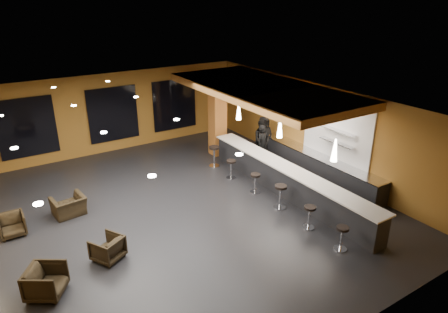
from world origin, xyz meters
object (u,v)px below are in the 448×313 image
bar_counter (286,181)px  armchair_b (108,248)px  column (217,116)px  bar_stool_1 (309,214)px  armchair_a (46,282)px  armchair_c (12,225)px  staff_a (263,145)px  bar_stool_4 (231,167)px  pendant_0 (335,150)px  pendant_1 (280,128)px  staff_c (264,136)px  bar_stool_3 (255,181)px  bar_stool_0 (342,235)px  bar_stool_5 (214,154)px  bar_stool_2 (280,194)px  staff_b (262,140)px  prep_counter (317,166)px  armchair_d (69,206)px  pendant_2 (239,111)px

bar_counter → armchair_b: size_ratio=10.75×
column → bar_stool_1: size_ratio=4.75×
bar_counter → armchair_a: bar_counter is taller
armchair_c → staff_a: bearing=1.2°
armchair_b → bar_stool_4: bearing=174.3°
armchair_a → armchair_c: 3.26m
pendant_0 → bar_stool_1: pendant_0 is taller
pendant_1 → staff_c: (1.60, 2.87, -1.46)m
bar_stool_3 → bar_stool_4: size_ratio=0.97×
staff_c → bar_stool_3: (-2.44, -2.67, -0.43)m
pendant_1 → bar_stool_1: bearing=-108.7°
column → bar_stool_1: 6.84m
pendant_0 → pendant_1: (0.00, 2.50, 0.00)m
bar_stool_0 → bar_stool_5: bar_stool_5 is taller
bar_stool_4 → armchair_b: bearing=-156.5°
armchair_c → bar_stool_2: bearing=-21.4°
bar_stool_3 → bar_stool_4: bearing=92.7°
pendant_0 → staff_b: bearing=75.4°
column → bar_stool_2: column is taller
pendant_1 → bar_stool_2: 2.29m
pendant_0 → bar_stool_5: (-0.85, 5.49, -1.79)m
staff_b → armchair_a: 10.30m
pendant_1 → staff_a: (0.96, 2.10, -1.49)m
prep_counter → pendant_0: (-2.00, -2.50, 1.92)m
bar_stool_0 → bar_stool_2: size_ratio=0.89×
armchair_c → armchair_d: bearing=9.9°
pendant_0 → armchair_c: size_ratio=0.96×
pendant_0 → armchair_d: size_ratio=0.72×
bar_counter → bar_stool_4: bearing=112.7°
staff_a → bar_stool_4: 1.95m
staff_b → armchair_b: (-7.83, -3.41, -0.51)m
pendant_1 → bar_stool_0: bearing=-103.0°
bar_stool_2 → bar_stool_3: 1.34m
armchair_d → staff_b: bearing=176.4°
bar_stool_3 → pendant_2: bearing=70.0°
bar_stool_1 → bar_stool_3: size_ratio=1.02×
bar_stool_0 → armchair_b: bearing=151.1°
bar_stool_2 → bar_counter: bearing=38.2°
bar_stool_2 → staff_b: bearing=60.4°
armchair_c → bar_stool_0: bar_stool_0 is taller
bar_stool_1 → armchair_c: bearing=149.8°
armchair_d → pendant_2: bearing=175.9°
staff_b → bar_stool_3: bearing=-108.5°
staff_b → column: bearing=155.8°
bar_counter → bar_stool_2: (-0.80, -0.63, 0.02)m
column → bar_stool_2: size_ratio=4.27×
pendant_1 → armchair_d: 7.44m
armchair_a → armchair_d: bearing=12.8°
column → staff_a: column is taller
prep_counter → bar_counter: bearing=-166.0°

